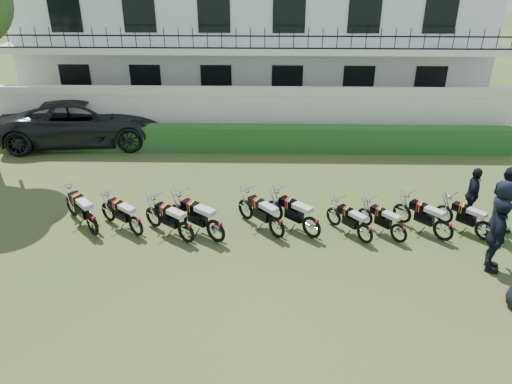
{
  "coord_description": "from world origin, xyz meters",
  "views": [
    {
      "loc": [
        0.65,
        -10.92,
        7.37
      ],
      "look_at": [
        0.37,
        1.67,
        0.99
      ],
      "focal_mm": 35.0,
      "sensor_mm": 36.0,
      "label": 1
    }
  ],
  "objects_px": {
    "motorcycle_3": "(215,226)",
    "officer_3": "(500,211)",
    "motorcycle_5": "(312,222)",
    "motorcycle_8": "(444,226)",
    "motorcycle_1": "(135,221)",
    "suv": "(86,120)",
    "motorcycle_0": "(92,219)",
    "officer_5": "(473,195)",
    "motorcycle_6": "(365,229)",
    "officer_2": "(496,237)",
    "motorcycle_2": "(186,227)",
    "officer_4": "(506,198)",
    "motorcycle_7": "(399,229)",
    "motorcycle_9": "(486,226)",
    "motorcycle_4": "(277,222)"
  },
  "relations": [
    {
      "from": "motorcycle_6",
      "to": "officer_2",
      "type": "height_order",
      "value": "officer_2"
    },
    {
      "from": "motorcycle_3",
      "to": "officer_3",
      "type": "relative_size",
      "value": 0.99
    },
    {
      "from": "officer_3",
      "to": "officer_5",
      "type": "relative_size",
      "value": 1.07
    },
    {
      "from": "motorcycle_1",
      "to": "officer_2",
      "type": "xyz_separation_m",
      "value": [
        9.17,
        -1.36,
        0.48
      ]
    },
    {
      "from": "officer_3",
      "to": "motorcycle_6",
      "type": "bearing_deg",
      "value": 105.98
    },
    {
      "from": "motorcycle_1",
      "to": "motorcycle_9",
      "type": "relative_size",
      "value": 1.1
    },
    {
      "from": "motorcycle_2",
      "to": "suv",
      "type": "height_order",
      "value": "suv"
    },
    {
      "from": "motorcycle_3",
      "to": "motorcycle_8",
      "type": "relative_size",
      "value": 1.21
    },
    {
      "from": "officer_3",
      "to": "motorcycle_3",
      "type": "bearing_deg",
      "value": 103.71
    },
    {
      "from": "motorcycle_2",
      "to": "officer_4",
      "type": "bearing_deg",
      "value": -45.63
    },
    {
      "from": "motorcycle_4",
      "to": "motorcycle_0",
      "type": "bearing_deg",
      "value": 138.13
    },
    {
      "from": "motorcycle_8",
      "to": "motorcycle_4",
      "type": "bearing_deg",
      "value": 135.9
    },
    {
      "from": "suv",
      "to": "motorcycle_8",
      "type": "bearing_deg",
      "value": -127.72
    },
    {
      "from": "motorcycle_0",
      "to": "motorcycle_9",
      "type": "bearing_deg",
      "value": -42.1
    },
    {
      "from": "officer_2",
      "to": "motorcycle_8",
      "type": "bearing_deg",
      "value": 50.4
    },
    {
      "from": "motorcycle_1",
      "to": "motorcycle_3",
      "type": "distance_m",
      "value": 2.25
    },
    {
      "from": "motorcycle_2",
      "to": "motorcycle_9",
      "type": "distance_m",
      "value": 8.11
    },
    {
      "from": "motorcycle_8",
      "to": "motorcycle_9",
      "type": "bearing_deg",
      "value": -41.33
    },
    {
      "from": "motorcycle_1",
      "to": "motorcycle_2",
      "type": "xyz_separation_m",
      "value": [
        1.43,
        -0.31,
        0.02
      ]
    },
    {
      "from": "motorcycle_9",
      "to": "motorcycle_2",
      "type": "bearing_deg",
      "value": 139.63
    },
    {
      "from": "motorcycle_6",
      "to": "suv",
      "type": "bearing_deg",
      "value": 104.59
    },
    {
      "from": "motorcycle_5",
      "to": "officer_2",
      "type": "bearing_deg",
      "value": -64.46
    },
    {
      "from": "suv",
      "to": "officer_5",
      "type": "relative_size",
      "value": 3.96
    },
    {
      "from": "officer_4",
      "to": "motorcycle_7",
      "type": "bearing_deg",
      "value": 94.8
    },
    {
      "from": "suv",
      "to": "motorcycle_6",
      "type": "bearing_deg",
      "value": -133.51
    },
    {
      "from": "motorcycle_5",
      "to": "suv",
      "type": "height_order",
      "value": "suv"
    },
    {
      "from": "motorcycle_0",
      "to": "motorcycle_4",
      "type": "height_order",
      "value": "motorcycle_0"
    },
    {
      "from": "officer_4",
      "to": "officer_5",
      "type": "distance_m",
      "value": 0.85
    },
    {
      "from": "motorcycle_0",
      "to": "motorcycle_1",
      "type": "distance_m",
      "value": 1.21
    },
    {
      "from": "motorcycle_6",
      "to": "officer_3",
      "type": "height_order",
      "value": "officer_3"
    },
    {
      "from": "motorcycle_1",
      "to": "motorcycle_9",
      "type": "bearing_deg",
      "value": -51.84
    },
    {
      "from": "motorcycle_6",
      "to": "officer_2",
      "type": "xyz_separation_m",
      "value": [
        2.91,
        -1.13,
        0.51
      ]
    },
    {
      "from": "motorcycle_7",
      "to": "suv",
      "type": "height_order",
      "value": "suv"
    },
    {
      "from": "suv",
      "to": "officer_4",
      "type": "height_order",
      "value": "officer_4"
    },
    {
      "from": "motorcycle_7",
      "to": "motorcycle_8",
      "type": "relative_size",
      "value": 0.94
    },
    {
      "from": "motorcycle_7",
      "to": "motorcycle_8",
      "type": "bearing_deg",
      "value": -35.34
    },
    {
      "from": "motorcycle_0",
      "to": "motorcycle_2",
      "type": "distance_m",
      "value": 2.66
    },
    {
      "from": "motorcycle_9",
      "to": "motorcycle_3",
      "type": "bearing_deg",
      "value": 139.6
    },
    {
      "from": "motorcycle_3",
      "to": "officer_5",
      "type": "distance_m",
      "value": 7.44
    },
    {
      "from": "motorcycle_2",
      "to": "officer_3",
      "type": "height_order",
      "value": "officer_3"
    },
    {
      "from": "motorcycle_1",
      "to": "officer_2",
      "type": "distance_m",
      "value": 9.28
    },
    {
      "from": "motorcycle_9",
      "to": "motorcycle_1",
      "type": "bearing_deg",
      "value": 137.44
    },
    {
      "from": "motorcycle_7",
      "to": "officer_3",
      "type": "xyz_separation_m",
      "value": [
        2.7,
        0.26,
        0.45
      ]
    },
    {
      "from": "motorcycle_5",
      "to": "motorcycle_9",
      "type": "relative_size",
      "value": 1.11
    },
    {
      "from": "motorcycle_1",
      "to": "officer_2",
      "type": "relative_size",
      "value": 0.8
    },
    {
      "from": "motorcycle_5",
      "to": "motorcycle_8",
      "type": "distance_m",
      "value": 3.57
    },
    {
      "from": "motorcycle_3",
      "to": "motorcycle_2",
      "type": "bearing_deg",
      "value": 129.4
    },
    {
      "from": "motorcycle_8",
      "to": "motorcycle_0",
      "type": "bearing_deg",
      "value": 136.04
    },
    {
      "from": "motorcycle_7",
      "to": "motorcycle_9",
      "type": "xyz_separation_m",
      "value": [
        2.36,
        0.16,
        0.02
      ]
    },
    {
      "from": "motorcycle_1",
      "to": "motorcycle_5",
      "type": "height_order",
      "value": "motorcycle_5"
    }
  ]
}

